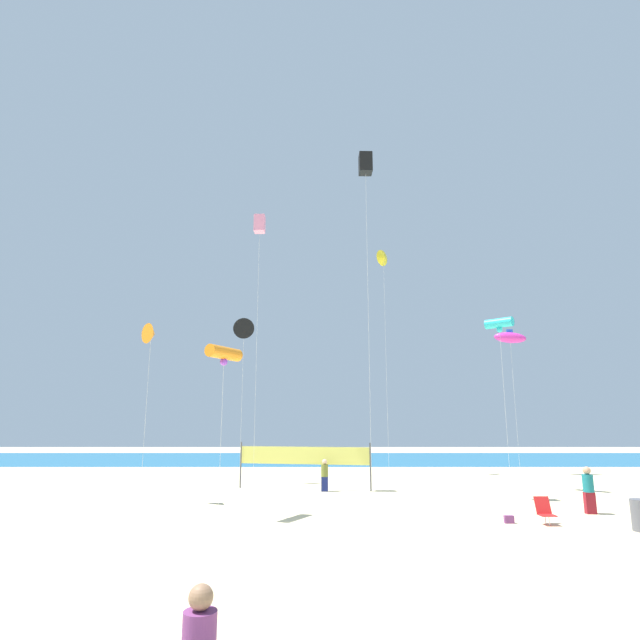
% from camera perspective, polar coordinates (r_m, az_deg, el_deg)
% --- Properties ---
extents(ground_plane, '(120.00, 120.00, 0.00)m').
position_cam_1_polar(ground_plane, '(17.17, 0.86, -22.88)').
color(ground_plane, beige).
extents(ocean_band, '(120.00, 20.00, 0.01)m').
position_cam_1_polar(ocean_band, '(52.00, 0.38, -15.24)').
color(ocean_band, '#1E6B99').
rests_on(ocean_band, ground).
extents(beachgoer_olive_shirt, '(0.36, 0.36, 1.59)m').
position_cam_1_polar(beachgoer_olive_shirt, '(27.22, 0.68, -16.85)').
color(beachgoer_olive_shirt, navy).
rests_on(beachgoer_olive_shirt, ground).
extents(beachgoer_teal_shirt, '(0.40, 0.40, 1.75)m').
position_cam_1_polar(beachgoer_teal_shirt, '(23.12, 27.99, -16.31)').
color(beachgoer_teal_shirt, maroon).
rests_on(beachgoer_teal_shirt, ground).
extents(folding_beach_chair, '(0.52, 0.65, 0.89)m').
position_cam_1_polar(folding_beach_chair, '(20.26, 23.99, -18.86)').
color(folding_beach_chair, red).
rests_on(folding_beach_chair, ground).
extents(volleyball_net, '(6.97, 1.53, 2.40)m').
position_cam_1_polar(volleyball_net, '(27.93, -1.65, -15.12)').
color(volleyball_net, '#4C4C51').
rests_on(volleyball_net, ground).
extents(beach_handbag, '(0.32, 0.16, 0.26)m').
position_cam_1_polar(beach_handbag, '(20.04, 20.55, -20.17)').
color(beach_handbag, '#7A3872').
rests_on(beach_handbag, ground).
extents(kite_orange_tube, '(1.26, 1.78, 6.34)m').
position_cam_1_polar(kite_orange_tube, '(20.27, -10.53, -3.72)').
color(kite_orange_tube, silver).
rests_on(kite_orange_tube, ground).
extents(kite_cyan_tube, '(1.47, 1.39, 9.07)m').
position_cam_1_polar(kite_cyan_tube, '(29.66, 19.55, -0.38)').
color(kite_cyan_tube, silver).
rests_on(kite_cyan_tube, ground).
extents(kite_magenta_inflatable, '(2.37, 1.12, 10.04)m').
position_cam_1_polar(kite_magenta_inflatable, '(39.03, 20.64, -1.86)').
color(kite_magenta_inflatable, silver).
rests_on(kite_magenta_inflatable, ground).
extents(kite_pink_box, '(0.62, 0.62, 15.16)m').
position_cam_1_polar(kite_pink_box, '(30.02, -6.63, 10.55)').
color(kite_pink_box, silver).
rests_on(kite_pink_box, ground).
extents(kite_yellow_delta, '(1.10, 1.05, 16.15)m').
position_cam_1_polar(kite_yellow_delta, '(38.54, 7.25, 6.90)').
color(kite_yellow_delta, silver).
rests_on(kite_yellow_delta, ground).
extents(kite_black_delta, '(1.31, 0.50, 9.76)m').
position_cam_1_polar(kite_black_delta, '(31.74, -8.35, -1.01)').
color(kite_black_delta, silver).
rests_on(kite_black_delta, ground).
extents(kite_orange_delta, '(0.99, 0.91, 7.96)m').
position_cam_1_polar(kite_orange_delta, '(24.95, -18.23, -1.51)').
color(kite_orange_delta, silver).
rests_on(kite_orange_delta, ground).
extents(kite_black_box, '(0.69, 0.69, 17.26)m').
position_cam_1_polar(kite_black_box, '(27.95, 5.25, 16.95)').
color(kite_black_box, silver).
rests_on(kite_black_box, ground).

